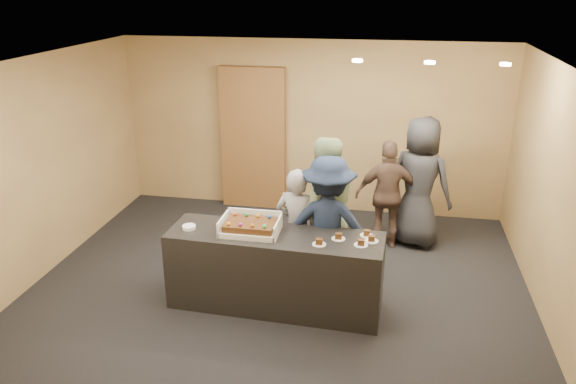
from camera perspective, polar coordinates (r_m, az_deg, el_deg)
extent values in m
plane|color=black|center=(7.08, -0.74, -9.14)|extent=(6.00, 6.00, 0.00)
plane|color=white|center=(6.18, -0.86, 13.05)|extent=(6.00, 6.00, 0.00)
cube|color=olive|center=(8.87, 2.39, 6.58)|extent=(6.00, 0.04, 2.70)
cube|color=olive|center=(4.31, -7.42, -9.93)|extent=(6.00, 0.04, 2.70)
cube|color=olive|center=(7.66, -23.41, 2.49)|extent=(0.04, 5.00, 2.70)
cube|color=olive|center=(6.64, 25.50, -0.52)|extent=(0.04, 5.00, 2.70)
cube|color=black|center=(6.41, -1.30, -7.97)|extent=(2.43, 0.80, 0.90)
cube|color=brown|center=(9.01, -3.55, 5.41)|extent=(1.04, 0.15, 2.28)
cube|color=white|center=(6.25, -3.84, -3.88)|extent=(0.62, 0.43, 0.06)
cube|color=white|center=(6.31, -6.60, -3.19)|extent=(0.02, 0.43, 0.17)
cube|color=white|center=(6.16, -1.03, -3.65)|extent=(0.02, 0.43, 0.17)
cube|color=white|center=(6.42, -3.37, -2.56)|extent=(0.62, 0.02, 0.19)
cube|color=#3E240E|center=(6.22, -3.85, -3.34)|extent=(0.55, 0.38, 0.07)
sphere|color=#DB4919|center=(6.37, -5.38, -2.25)|extent=(0.04, 0.04, 0.04)
sphere|color=#178F2C|center=(6.34, -4.23, -2.34)|extent=(0.04, 0.04, 0.04)
sphere|color=orange|center=(6.31, -3.07, -2.43)|extent=(0.04, 0.04, 0.04)
sphere|color=blue|center=(6.28, -1.89, -2.52)|extent=(0.04, 0.04, 0.04)
sphere|color=#FFA015|center=(6.14, -6.05, -3.20)|extent=(0.04, 0.04, 0.04)
sphere|color=#AA248C|center=(6.10, -4.86, -3.30)|extent=(0.04, 0.04, 0.04)
sphere|color=orange|center=(6.07, -3.65, -3.40)|extent=(0.04, 0.04, 0.04)
sphere|color=#28CC6E|center=(6.04, -2.43, -3.50)|extent=(0.04, 0.04, 0.04)
cylinder|color=white|center=(6.43, -10.02, -3.53)|extent=(0.15, 0.15, 0.04)
cylinder|color=white|center=(5.98, 3.18, -5.33)|extent=(0.15, 0.15, 0.01)
cube|color=#3E240E|center=(5.97, 3.19, -5.04)|extent=(0.07, 0.06, 0.06)
cylinder|color=white|center=(6.12, 5.14, -4.76)|extent=(0.15, 0.15, 0.01)
cube|color=#3E240E|center=(6.11, 5.15, -4.47)|extent=(0.07, 0.06, 0.06)
cylinder|color=white|center=(6.01, 7.41, -5.36)|extent=(0.15, 0.15, 0.01)
cube|color=#3E240E|center=(5.99, 7.43, -5.07)|extent=(0.07, 0.06, 0.06)
cylinder|color=white|center=(6.23, 8.00, -4.40)|extent=(0.15, 0.15, 0.01)
cube|color=#3E240E|center=(6.21, 8.01, -4.12)|extent=(0.07, 0.06, 0.06)
cylinder|color=white|center=(6.11, 8.48, -4.95)|extent=(0.15, 0.15, 0.01)
cube|color=#3E240E|center=(6.10, 8.50, -4.66)|extent=(0.07, 0.06, 0.06)
imported|color=gray|center=(6.66, 0.94, -3.82)|extent=(0.63, 0.49, 1.52)
imported|color=gray|center=(6.74, 3.52, -2.01)|extent=(1.08, 0.95, 1.85)
imported|color=#172138|center=(6.55, 4.07, -3.46)|extent=(1.10, 0.64, 1.69)
imported|color=brown|center=(7.81, 10.12, -0.29)|extent=(0.94, 0.49, 1.53)
imported|color=#28292D|center=(7.92, 13.22, 0.97)|extent=(1.06, 0.91, 1.84)
cylinder|color=#FFEAC6|center=(6.58, 7.06, 13.11)|extent=(0.12, 0.12, 0.03)
cylinder|color=#FFEAC6|center=(6.58, 14.20, 12.65)|extent=(0.12, 0.12, 0.03)
cylinder|color=#FFEAC6|center=(6.67, 21.21, 12.00)|extent=(0.12, 0.12, 0.03)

